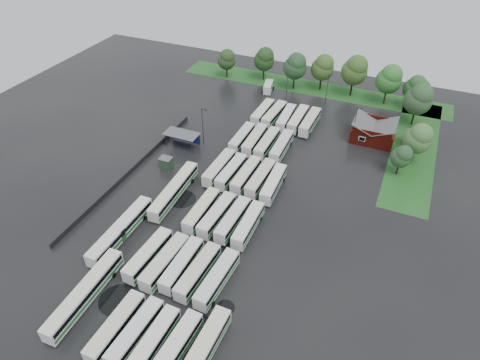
% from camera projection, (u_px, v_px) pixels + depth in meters
% --- Properties ---
extents(ground, '(160.00, 160.00, 0.00)m').
position_uv_depth(ground, '(205.00, 223.00, 81.51)').
color(ground, black).
rests_on(ground, ground).
extents(brick_building, '(10.07, 8.60, 5.39)m').
position_uv_depth(brick_building, '(373.00, 133.00, 103.81)').
color(brick_building, maroon).
rests_on(brick_building, ground).
extents(wash_shed, '(8.20, 4.20, 3.58)m').
position_uv_depth(wash_shed, '(182.00, 135.00, 101.04)').
color(wash_shed, '#2D2D30').
rests_on(wash_shed, ground).
extents(utility_hut, '(2.70, 2.20, 2.62)m').
position_uv_depth(utility_hut, '(166.00, 163.00, 94.92)').
color(utility_hut, '#213C26').
rests_on(utility_hut, ground).
extents(grass_strip_north, '(80.00, 10.00, 0.01)m').
position_uv_depth(grass_strip_north, '(310.00, 87.00, 127.83)').
color(grass_strip_north, '#1D551C').
rests_on(grass_strip_north, ground).
extents(grass_strip_east, '(10.00, 50.00, 0.01)m').
position_uv_depth(grass_strip_east, '(414.00, 148.00, 101.83)').
color(grass_strip_east, '#1D551C').
rests_on(grass_strip_east, ground).
extents(west_fence, '(0.10, 50.00, 1.20)m').
position_uv_depth(west_fence, '(132.00, 170.00, 93.92)').
color(west_fence, '#2D2D30').
rests_on(west_fence, ground).
extents(bus_r0c1, '(2.68, 11.57, 3.21)m').
position_uv_depth(bus_r0c1, '(116.00, 327.00, 61.85)').
color(bus_r0c1, silver).
rests_on(bus_r0c1, ground).
extents(bus_r0c2, '(2.89, 11.28, 3.11)m').
position_uv_depth(bus_r0c2, '(136.00, 332.00, 61.19)').
color(bus_r0c2, silver).
rests_on(bus_r0c2, ground).
extents(bus_r0c3, '(2.58, 11.21, 3.11)m').
position_uv_depth(bus_r0c3, '(153.00, 342.00, 59.95)').
color(bus_r0c3, silver).
rests_on(bus_r0c3, ground).
extents(bus_r0c4, '(2.93, 11.60, 3.20)m').
position_uv_depth(bus_r0c4, '(175.00, 349.00, 59.15)').
color(bus_r0c4, silver).
rests_on(bus_r0c4, ground).
extents(bus_r1c0, '(2.96, 11.56, 3.19)m').
position_uv_depth(bus_r1c0, '(148.00, 255.00, 72.79)').
color(bus_r1c0, silver).
rests_on(bus_r1c0, ground).
extents(bus_r1c1, '(3.01, 11.84, 3.27)m').
position_uv_depth(bus_r1c1, '(165.00, 262.00, 71.55)').
color(bus_r1c1, silver).
rests_on(bus_r1c1, ground).
extents(bus_r1c2, '(2.45, 11.22, 3.12)m').
position_uv_depth(bus_r1c2, '(182.00, 265.00, 71.13)').
color(bus_r1c2, silver).
rests_on(bus_r1c2, ground).
extents(bus_r1c3, '(2.97, 11.61, 3.20)m').
position_uv_depth(bus_r1c3, '(198.00, 272.00, 69.93)').
color(bus_r1c3, silver).
rests_on(bus_r1c3, ground).
extents(bus_r1c4, '(2.97, 11.62, 3.21)m').
position_uv_depth(bus_r1c4, '(217.00, 279.00, 68.75)').
color(bus_r1c4, silver).
rests_on(bus_r1c4, ground).
extents(bus_r2c1, '(2.48, 11.40, 3.17)m').
position_uv_depth(bus_r2c1, '(202.00, 210.00, 81.79)').
color(bus_r2c1, silver).
rests_on(bus_r2c1, ground).
extents(bus_r2c2, '(3.01, 11.56, 3.19)m').
position_uv_depth(bus_r2c2, '(217.00, 215.00, 80.75)').
color(bus_r2c2, silver).
rests_on(bus_r2c2, ground).
extents(bus_r2c3, '(2.73, 11.28, 3.12)m').
position_uv_depth(bus_r2c3, '(233.00, 220.00, 79.81)').
color(bus_r2c3, silver).
rests_on(bus_r2c3, ground).
extents(bus_r2c4, '(2.52, 11.22, 3.11)m').
position_uv_depth(bus_r2c4, '(248.00, 225.00, 78.70)').
color(bus_r2c4, silver).
rests_on(bus_r2c4, ground).
extents(bus_r3c0, '(2.69, 11.75, 3.26)m').
position_uv_depth(bus_r3c0, '(219.00, 168.00, 92.66)').
color(bus_r3c0, silver).
rests_on(bus_r3c0, ground).
extents(bus_r3c1, '(2.78, 11.33, 3.13)m').
position_uv_depth(bus_r3c1, '(231.00, 172.00, 91.59)').
color(bus_r3c1, silver).
rests_on(bus_r3c1, ground).
extents(bus_r3c2, '(2.64, 11.40, 3.16)m').
position_uv_depth(bus_r3c2, '(246.00, 175.00, 90.64)').
color(bus_r3c2, silver).
rests_on(bus_r3c2, ground).
extents(bus_r3c3, '(2.76, 11.66, 3.23)m').
position_uv_depth(bus_r3c3, '(261.00, 178.00, 89.70)').
color(bus_r3c3, silver).
rests_on(bus_r3c3, ground).
extents(bus_r3c4, '(2.87, 11.51, 3.18)m').
position_uv_depth(bus_r3c4, '(273.00, 184.00, 88.25)').
color(bus_r3c4, silver).
rests_on(bus_r3c4, ground).
extents(bus_r4c0, '(2.41, 11.15, 3.10)m').
position_uv_depth(bus_r4c0, '(242.00, 138.00, 102.46)').
color(bus_r4c0, silver).
rests_on(bus_r4c0, ground).
extents(bus_r4c1, '(2.70, 11.64, 3.23)m').
position_uv_depth(bus_r4c1, '(255.00, 140.00, 101.60)').
color(bus_r4c1, silver).
rests_on(bus_r4c1, ground).
extents(bus_r4c2, '(2.52, 11.53, 3.21)m').
position_uv_depth(bus_r4c2, '(267.00, 143.00, 100.42)').
color(bus_r4c2, silver).
rests_on(bus_r4c2, ground).
extents(bus_r4c3, '(2.66, 11.53, 3.20)m').
position_uv_depth(bus_r4c3, '(282.00, 146.00, 99.37)').
color(bus_r4c3, silver).
rests_on(bus_r4c3, ground).
extents(bus_r5c0, '(2.59, 11.38, 3.16)m').
position_uv_depth(bus_r5c0, '(263.00, 112.00, 112.28)').
color(bus_r5c0, silver).
rests_on(bus_r5c0, ground).
extents(bus_r5c1, '(3.07, 11.75, 3.24)m').
position_uv_depth(bus_r5c1, '(274.00, 114.00, 111.22)').
color(bus_r5c1, silver).
rests_on(bus_r5c1, ground).
extents(bus_r5c2, '(2.86, 11.27, 3.11)m').
position_uv_depth(bus_r5c2, '(286.00, 118.00, 110.01)').
color(bus_r5c2, silver).
rests_on(bus_r5c2, ground).
extents(bus_r5c3, '(2.51, 11.58, 3.22)m').
position_uv_depth(bus_r5c3, '(298.00, 119.00, 109.31)').
color(bus_r5c3, silver).
rests_on(bus_r5c3, ground).
extents(bus_r5c4, '(2.66, 11.74, 3.26)m').
position_uv_depth(bus_r5c4, '(310.00, 122.00, 108.16)').
color(bus_r5c4, silver).
rests_on(bus_r5c4, ground).
extents(artic_bus_west_a, '(2.82, 17.18, 3.18)m').
position_uv_depth(artic_bus_west_a, '(85.00, 293.00, 66.50)').
color(artic_bus_west_a, silver).
rests_on(artic_bus_west_a, ground).
extents(artic_bus_west_b, '(3.17, 17.30, 3.19)m').
position_uv_depth(artic_bus_west_b, '(174.00, 190.00, 86.54)').
color(artic_bus_west_b, silver).
rests_on(artic_bus_west_b, ground).
extents(artic_bus_west_c, '(2.47, 17.09, 3.17)m').
position_uv_depth(artic_bus_west_c, '(121.00, 230.00, 77.51)').
color(artic_bus_west_c, silver).
rests_on(artic_bus_west_c, ground).
extents(minibus, '(3.36, 6.25, 2.59)m').
position_uv_depth(minibus, '(268.00, 87.00, 124.87)').
color(minibus, white).
rests_on(minibus, ground).
extents(tree_north_0, '(5.52, 5.52, 9.15)m').
position_uv_depth(tree_north_0, '(227.00, 59.00, 129.85)').
color(tree_north_0, black).
rests_on(tree_north_0, ground).
extents(tree_north_1, '(6.24, 6.24, 10.33)m').
position_uv_depth(tree_north_1, '(265.00, 59.00, 128.11)').
color(tree_north_1, black).
rests_on(tree_north_1, ground).
extents(tree_north_2, '(6.72, 6.72, 11.14)m').
position_uv_depth(tree_north_2, '(296.00, 66.00, 122.65)').
color(tree_north_2, black).
rests_on(tree_north_2, ground).
extents(tree_north_3, '(6.60, 6.60, 10.93)m').
position_uv_depth(tree_north_3, '(323.00, 67.00, 122.29)').
color(tree_north_3, black).
rests_on(tree_north_3, ground).
extents(tree_north_4, '(7.35, 7.35, 12.18)m').
position_uv_depth(tree_north_4, '(355.00, 70.00, 118.79)').
color(tree_north_4, black).
rests_on(tree_north_4, ground).
extents(tree_north_5, '(6.99, 6.99, 11.57)m').
position_uv_depth(tree_north_5, '(390.00, 79.00, 115.12)').
color(tree_north_5, '#322115').
rests_on(tree_north_5, ground).
extents(tree_north_6, '(5.91, 5.91, 9.79)m').
position_uv_depth(tree_north_6, '(415.00, 87.00, 113.56)').
color(tree_north_6, black).
rests_on(tree_north_6, ground).
extents(tree_east_0, '(4.54, 4.52, 7.49)m').
position_uv_depth(tree_east_0, '(402.00, 156.00, 90.82)').
color(tree_east_0, black).
rests_on(tree_east_0, ground).
extents(tree_east_1, '(6.16, 6.16, 10.20)m').
position_uv_depth(tree_east_1, '(418.00, 138.00, 93.20)').
color(tree_east_1, black).
rests_on(tree_east_1, ground).
extents(tree_east_2, '(4.35, 4.33, 7.17)m').
position_uv_depth(tree_east_2, '(418.00, 131.00, 99.19)').
color(tree_east_2, '#2E2116').
rests_on(tree_east_2, ground).
extents(tree_east_3, '(6.99, 6.99, 11.58)m').
position_uv_depth(tree_east_3, '(419.00, 99.00, 105.90)').
color(tree_east_3, black).
rests_on(tree_east_3, ground).
extents(tree_east_4, '(5.38, 5.36, 8.87)m').
position_uv_depth(tree_east_4, '(420.00, 91.00, 113.14)').
color(tree_east_4, black).
rests_on(tree_east_4, ground).
extents(lamp_post_ne, '(1.41, 0.27, 9.15)m').
position_uv_depth(lamp_post_ne, '(355.00, 122.00, 101.25)').
color(lamp_post_ne, '#2D2D30').
rests_on(lamp_post_ne, ground).
extents(lamp_post_nw, '(1.46, 0.28, 9.49)m').
position_uv_depth(lamp_post_nw, '(203.00, 124.00, 100.13)').
color(lamp_post_nw, '#2D2D30').
rests_on(lamp_post_nw, ground).
extents(lamp_post_back_w, '(1.42, 0.28, 9.23)m').
position_uv_depth(lamp_post_back_w, '(287.00, 83.00, 118.04)').
color(lamp_post_back_w, '#2D2D30').
rests_on(lamp_post_back_w, ground).
extents(lamp_post_back_e, '(1.40, 0.27, 9.09)m').
position_uv_depth(lamp_post_back_e, '(328.00, 87.00, 116.03)').
color(lamp_post_back_e, '#2D2D30').
rests_on(lamp_post_back_e, ground).
extents(puddle_0, '(6.29, 6.29, 0.01)m').
position_uv_depth(puddle_0, '(118.00, 300.00, 67.64)').
color(puddle_0, black).
rests_on(puddle_0, ground).
extents(puddle_1, '(2.69, 2.69, 0.01)m').
position_uv_depth(puddle_1, '(202.00, 322.00, 64.42)').
color(puddle_1, black).
rests_on(puddle_1, ground).
extents(puddle_2, '(5.72, 5.72, 0.01)m').
position_uv_depth(puddle_2, '(182.00, 199.00, 87.11)').
color(puddle_2, black).
rests_on(puddle_2, ground).
extents(puddle_3, '(4.51, 4.51, 0.01)m').
position_uv_depth(puddle_3, '(228.00, 252.00, 75.68)').
color(puddle_3, black).
rests_on(puddle_3, ground).
extents(puddle_4, '(3.01, 3.01, 0.01)m').
position_uv_depth(puddle_4, '(225.00, 308.00, 66.50)').
color(puddle_4, black).
rests_on(puddle_4, ground).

